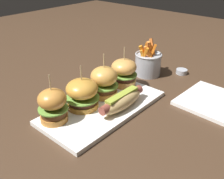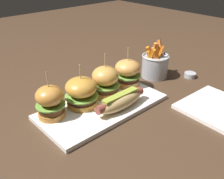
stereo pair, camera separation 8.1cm
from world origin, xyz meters
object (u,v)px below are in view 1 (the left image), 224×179
platter_main (104,107)px  slider_center_left (82,93)px  fries_bucket (148,63)px  sauce_ramekin (182,71)px  slider_center_right (104,81)px  slider_far_left (53,105)px  hot_dog (122,100)px  side_plate (215,102)px  slider_far_right (124,72)px

platter_main → slider_center_left: (-0.05, 0.04, 0.05)m
fries_bucket → sauce_ramekin: fries_bucket is taller
platter_main → slider_center_right: (0.05, 0.04, 0.06)m
slider_center_left → fries_bucket: size_ratio=0.96×
slider_far_left → platter_main: bearing=-18.7°
hot_dog → slider_center_left: size_ratio=1.32×
fries_bucket → side_plate: (-0.05, -0.30, -0.04)m
slider_center_right → fries_bucket: 0.26m
platter_main → slider_far_left: 0.17m
slider_center_left → side_plate: (0.31, -0.29, -0.05)m
slider_far_right → platter_main: bearing=-163.9°
sauce_ramekin → slider_center_right: bearing=164.5°
platter_main → slider_far_left: bearing=161.3°
slider_center_left → fries_bucket: 0.36m
fries_bucket → slider_center_left: bearing=-179.6°
slider_far_right → sauce_ramekin: slider_far_right is taller
hot_dog → slider_far_right: (0.13, 0.10, 0.02)m
fries_bucket → slider_far_left: bearing=179.3°
slider_center_right → slider_far_right: slider_center_right is taller
slider_far_left → slider_center_right: size_ratio=0.97×
slider_far_right → sauce_ramekin: size_ratio=3.13×
platter_main → slider_far_right: size_ratio=2.87×
slider_far_right → side_plate: 0.32m
slider_far_right → fries_bucket: size_ratio=0.98×
slider_far_left → slider_center_right: 0.20m
platter_main → fries_bucket: (0.31, 0.05, 0.04)m
slider_center_right → side_plate: bearing=-54.0°
slider_far_left → slider_center_left: bearing=-4.6°
hot_dog → side_plate: size_ratio=0.87×
sauce_ramekin → hot_dog: bearing=179.4°
hot_dog → slider_far_left: (-0.18, 0.10, 0.02)m
slider_far_right → fries_bucket: slider_far_right is taller
slider_center_right → slider_far_right: (0.11, 0.00, -0.00)m
platter_main → slider_far_right: slider_far_right is taller
hot_dog → sauce_ramekin: size_ratio=4.04×
hot_dog → side_plate: 0.31m
slider_far_left → fries_bucket: (0.46, -0.01, -0.01)m
fries_bucket → sauce_ramekin: 0.15m
hot_dog → slider_center_left: bearing=128.1°
platter_main → side_plate: 0.36m
slider_center_left → sauce_ramekin: slider_center_left is taller
platter_main → hot_dog: 0.07m
slider_center_left → sauce_ramekin: (0.45, -0.10, -0.05)m
slider_far_right → side_plate: slider_far_right is taller
slider_center_right → sauce_ramekin: slider_center_right is taller
slider_center_left → sauce_ramekin: bearing=-12.3°
slider_center_left → slider_center_right: bearing=-0.1°
slider_center_left → fries_bucket: slider_center_left is taller
slider_center_left → slider_far_right: size_ratio=0.98×
slider_center_left → slider_center_right: slider_center_right is taller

